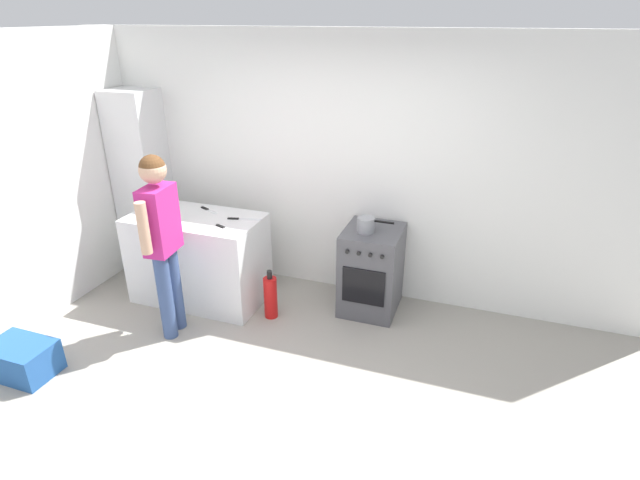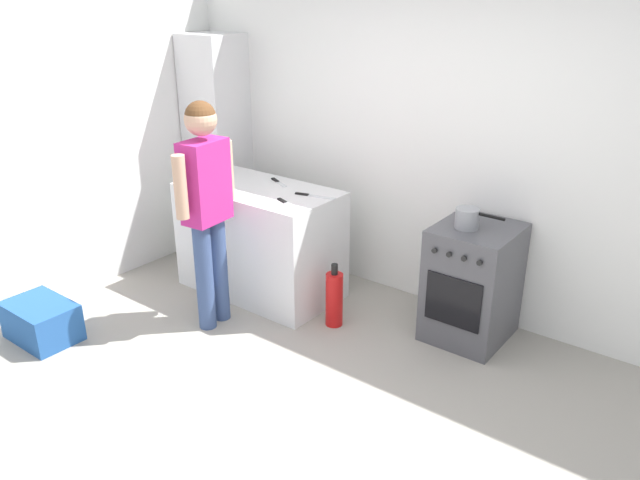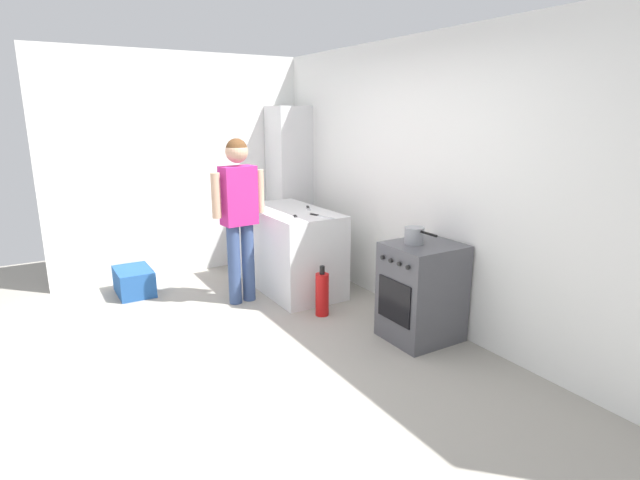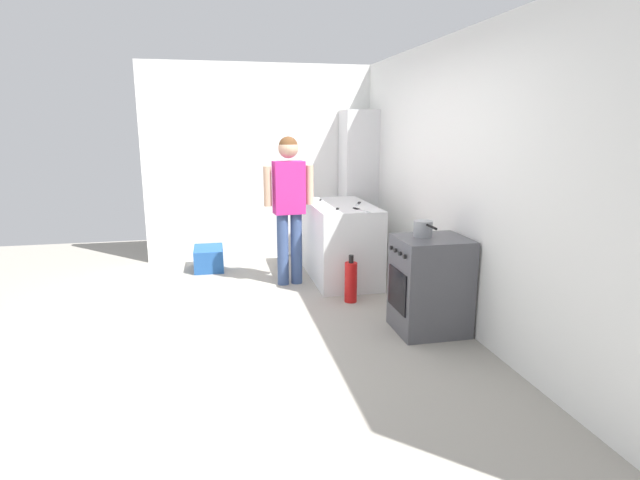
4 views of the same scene
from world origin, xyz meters
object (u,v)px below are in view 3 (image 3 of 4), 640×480
knife_utility (308,208)px  knife_carving (321,216)px  person (239,206)px  recycling_crate_lower (134,281)px  fire_extinguisher (322,294)px  oven_left (422,292)px  knife_paring (263,206)px  knife_chef (297,218)px  larder_cabinet (289,186)px  pot (415,235)px

knife_utility → knife_carving: bearing=-12.9°
person → recycling_crate_lower: person is taller
person → fire_extinguisher: 1.21m
oven_left → knife_utility: knife_utility is taller
knife_paring → knife_carving: bearing=19.1°
oven_left → knife_paring: (-2.02, -0.56, 0.48)m
fire_extinguisher → knife_carving: bearing=150.5°
knife_chef → person: 0.60m
oven_left → recycling_crate_lower: 3.12m
person → knife_carving: bearing=61.5°
knife_chef → recycling_crate_lower: size_ratio=0.58×
knife_chef → person: bearing=-128.3°
knife_chef → knife_utility: (-0.41, 0.37, 0.00)m
larder_cabinet → person: bearing=-46.8°
knife_carving → larder_cabinet: bearing=165.1°
pot → knife_chef: 1.29m
knife_utility → pot: bearing=4.0°
knife_utility → recycling_crate_lower: knife_utility is taller
larder_cabinet → recycling_crate_lower: bearing=-83.8°
person → oven_left: bearing=31.9°
oven_left → larder_cabinet: (-2.65, 0.10, 0.57)m
oven_left → knife_paring: bearing=-164.6°
pot → fire_extinguisher: 1.15m
knife_carving → recycling_crate_lower: (-1.21, -1.65, -0.76)m
pot → recycling_crate_lower: size_ratio=0.66×
recycling_crate_lower → knife_utility: bearing=66.4°
knife_chef → larder_cabinet: bearing=155.2°
knife_carving → fire_extinguisher: knife_carving is taller
fire_extinguisher → larder_cabinet: bearing=162.0°
knife_carving → knife_utility: 0.46m
knife_paring → larder_cabinet: 0.92m
pot → knife_carving: size_ratio=1.05×
knife_chef → person: person is taller
knife_utility → fire_extinguisher: (0.79, -0.30, -0.69)m
knife_paring → fire_extinguisher: (1.15, 0.08, -0.69)m
person → knife_paring: bearing=132.1°
pot → fire_extinguisher: pot is taller
knife_carving → person: person is taller
oven_left → person: (-1.61, -1.00, 0.59)m
knife_chef → fire_extinguisher: 0.79m
fire_extinguisher → knife_paring: bearing=-176.1°
knife_utility → recycling_crate_lower: size_ratio=0.46×
person → knife_utility: bearing=93.5°
pot → knife_chef: pot is taller
pot → fire_extinguisher: (-0.81, -0.41, -0.70)m
knife_carving → larder_cabinet: 1.48m
fire_extinguisher → larder_cabinet: 2.03m
knife_utility → person: 0.83m
knife_chef → oven_left: bearing=23.5°
knife_chef → knife_utility: size_ratio=1.26×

